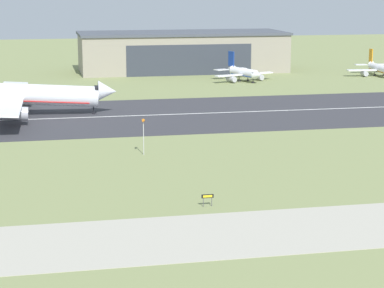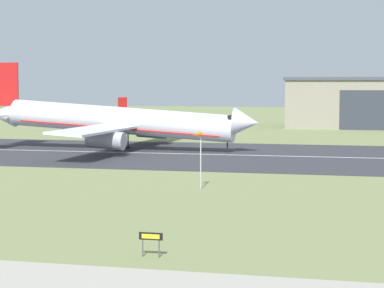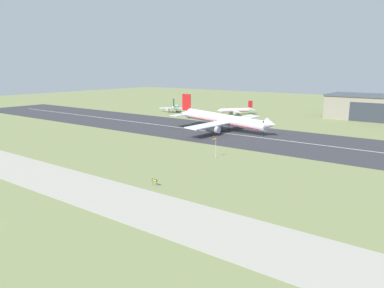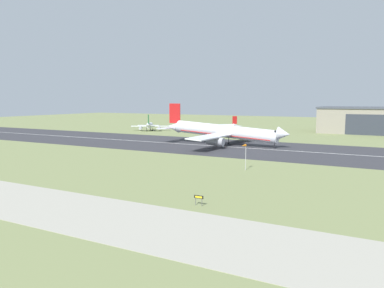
{
  "view_description": "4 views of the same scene",
  "coord_description": "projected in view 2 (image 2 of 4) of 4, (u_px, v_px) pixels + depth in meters",
  "views": [
    {
      "loc": [
        -15.29,
        -60.99,
        31.5
      ],
      "look_at": [
        10.92,
        65.49,
        3.92
      ],
      "focal_mm": 70.0,
      "sensor_mm": 36.0,
      "label": 1
    },
    {
      "loc": [
        23.57,
        -11.16,
        12.68
      ],
      "look_at": [
        2.54,
        76.33,
        5.39
      ],
      "focal_mm": 70.0,
      "sensor_mm": 36.0,
      "label": 2
    },
    {
      "loc": [
        72.64,
        -28.28,
        30.74
      ],
      "look_at": [
        -2.38,
        70.48,
        4.97
      ],
      "focal_mm": 35.0,
      "sensor_mm": 36.0,
      "label": 3
    },
    {
      "loc": [
        37.28,
        -16.29,
        18.5
      ],
      "look_at": [
        -8.73,
        69.23,
        6.94
      ],
      "focal_mm": 35.0,
      "sensor_mm": 36.0,
      "label": 4
    }
  ],
  "objects": [
    {
      "name": "windsock_pole",
      "position": [
        197.0,
        139.0,
        88.61
      ],
      "size": [
        1.02,
        2.14,
        6.95
      ],
      "color": "#B7B7BC",
      "rests_on": "ground_plane"
    },
    {
      "name": "runway_strip",
      "position": [
        234.0,
        155.0,
        132.34
      ],
      "size": [
        426.89,
        51.28,
        0.06
      ],
      "primitive_type": "cube",
      "color": "#333338",
      "rests_on": "ground_plane"
    },
    {
      "name": "ground_plane",
      "position": [
        128.0,
        210.0,
        74.83
      ],
      "size": [
        666.89,
        666.89,
        0.0
      ],
      "primitive_type": "plane",
      "color": "#7A8451"
    },
    {
      "name": "airplane_parked_centre",
      "position": [
        91.0,
        120.0,
        204.91
      ],
      "size": [
        20.44,
        23.3,
        8.8
      ],
      "color": "silver",
      "rests_on": "ground_plane"
    },
    {
      "name": "airplane_landing",
      "position": [
        119.0,
        121.0,
        142.41
      ],
      "size": [
        55.06,
        56.18,
        16.8
      ],
      "color": "silver",
      "rests_on": "ground_plane"
    },
    {
      "name": "runway_centreline",
      "position": [
        234.0,
        155.0,
        132.34
      ],
      "size": [
        384.2,
        0.7,
        0.01
      ],
      "primitive_type": "cube",
      "color": "silver",
      "rests_on": "runway_strip"
    },
    {
      "name": "runway_sign",
      "position": [
        151.0,
        238.0,
        54.62
      ],
      "size": [
        1.79,
        0.13,
        1.82
      ],
      "color": "#4C4C51",
      "rests_on": "ground_plane"
    }
  ]
}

